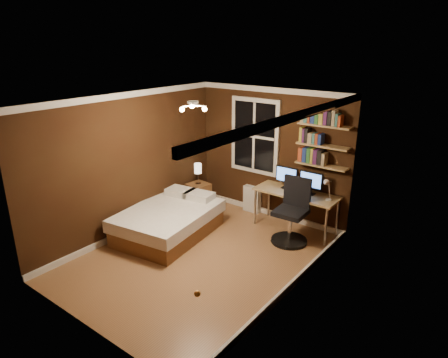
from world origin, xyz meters
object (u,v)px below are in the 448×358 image
Objects in this scene: nightstand at (199,195)px; desk_lamp at (328,189)px; radiator at (252,199)px; monitor_right at (311,183)px; bed at (169,221)px; bedside_lamp at (198,174)px; desk at (296,196)px; monitor_left at (287,178)px; office_chair at (292,217)px.

nightstand is 1.14× the size of desk_lamp.
monitor_right is at bearing -5.59° from radiator.
bed is at bearing -64.09° from nightstand.
radiator is 1.21× the size of desk_lamp.
bed reaches higher than radiator.
desk is (2.09, 0.26, -0.06)m from bedside_lamp.
nightstand is at bearing -155.62° from radiator.
monitor_right is at bearing 32.38° from bed.
radiator is 1.83m from desk_lamp.
monitor_left is 0.82m from office_chair.
radiator is 1.16m from desk.
desk_lamp is (0.38, -0.15, 0.01)m from monitor_right.
bedside_lamp is 2.11m from desk.
bedside_lamp is 2.36m from monitor_right.
nightstand is 1.17× the size of monitor_left.
bedside_lamp is 1.21m from radiator.
desk is (1.67, 1.54, 0.40)m from bed.
monitor_right is (1.30, -0.13, 0.66)m from radiator.
monitor_left is at bearing 169.96° from desk_lamp.
office_chair reaches higher than bedside_lamp.
bedside_lamp is 2.28m from office_chair.
desk_lamp reaches higher than nightstand.
radiator is at bearing 170.54° from desk_lamp.
radiator reaches higher than nightstand.
desk is at bearing 172.88° from desk_lamp.
bedside_lamp is (-0.42, 1.28, 0.46)m from bed.
nightstand is at bearing 172.50° from office_chair.
office_chair reaches higher than radiator.
bed is 1.42m from bedside_lamp.
nightstand is 1.17× the size of monitor_right.
office_chair is (-0.45, -0.36, -0.50)m from desk_lamp.
monitor_right is (2.32, 0.34, 0.21)m from bedside_lamp.
desk is 0.36m from monitor_right.
desk is 0.67m from desk_lamp.
bed is 3.95× the size of nightstand.
desk is 0.52m from office_chair.
nightstand is at bearing -172.89° from desk.
radiator is (1.02, 0.46, 0.02)m from nightstand.
bedside_lamp reaches higher than desk.
monitor_right is (0.23, 0.08, 0.27)m from desk.
monitor_left is at bearing 180.00° from monitor_right.
monitor_left is (1.42, 1.62, 0.67)m from bed.
nightstand is at bearing -169.63° from monitor_left.
monitor_right is at bearing 79.48° from office_chair.
desk_lamp is (0.61, -0.08, 0.28)m from desk.
bed is 4.51× the size of desk_lamp.
monitor_left is 0.48m from monitor_right.
monitor_right is 0.98× the size of desk_lamp.
office_chair is at bearing -97.59° from monitor_right.
bedside_lamp reaches higher than bed.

